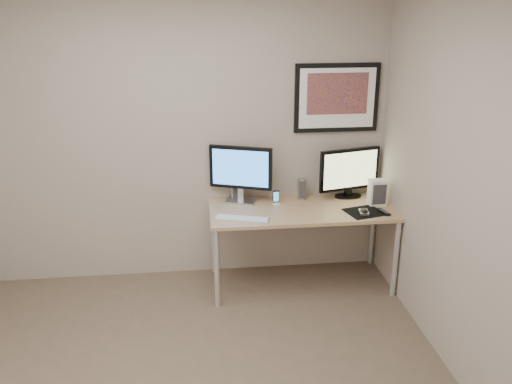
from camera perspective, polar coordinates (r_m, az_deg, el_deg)
room at (r=3.48m, az=-8.18°, el=6.29°), size 3.60×3.60×3.60m
desk at (r=4.73m, az=4.83°, el=-2.44°), size 1.60×0.70×0.73m
framed_art at (r=4.86m, az=8.50°, el=9.78°), size 0.75×0.04×0.60m
monitor_large at (r=4.74m, az=-1.61°, el=2.15°), size 0.54×0.26×0.51m
monitor_tv at (r=4.94m, az=9.80°, el=2.12°), size 0.57×0.19×0.46m
speaker_left at (r=4.87m, az=-2.28°, el=0.23°), size 0.09×0.09×0.18m
speaker_right at (r=4.90m, az=4.84°, el=0.35°), size 0.08×0.08×0.19m
phone_dock at (r=4.76m, az=2.11°, el=-0.55°), size 0.06×0.06×0.13m
keyboard at (r=4.44m, az=-1.49°, el=-2.82°), size 0.47×0.25×0.02m
mousepad at (r=4.69m, az=11.33°, el=-2.08°), size 0.36×0.33×0.00m
mouse at (r=4.64m, az=11.30°, el=-2.00°), size 0.08×0.12×0.04m
remote at (r=4.70m, az=13.30°, el=-2.04°), size 0.08×0.16×0.02m
fan_unit at (r=4.85m, az=12.65°, el=-0.04°), size 0.15×0.11×0.23m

